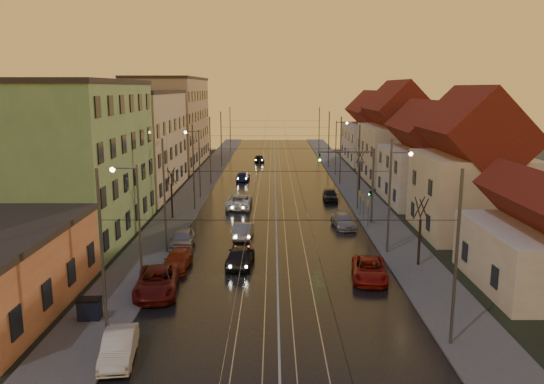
{
  "coord_description": "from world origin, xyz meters",
  "views": [
    {
      "loc": [
        -0.3,
        -30.59,
        12.73
      ],
      "look_at": [
        -0.4,
        18.79,
        2.97
      ],
      "focal_mm": 35.0,
      "sensor_mm": 36.0,
      "label": 1
    }
  ],
  "objects_px": {
    "parked_right_0": "(369,270)",
    "street_lamp_0": "(134,214)",
    "parked_left_3": "(182,239)",
    "driving_car_0": "(240,255)",
    "driving_car_3": "(243,176)",
    "parked_right_1": "(343,221)",
    "driving_car_4": "(259,158)",
    "traffic_light_mast": "(362,176)",
    "parked_left_2": "(177,260)",
    "parked_left_0": "(119,347)",
    "parked_left_1": "(157,282)",
    "street_lamp_2": "(197,157)",
    "driving_car_1": "(243,230)",
    "street_lamp_3": "(338,143)",
    "parked_right_2": "(330,195)",
    "dumpster": "(90,309)",
    "driving_car_2": "(239,201)",
    "street_lamp_1": "(393,190)"
  },
  "relations": [
    {
      "from": "driving_car_4",
      "to": "traffic_light_mast",
      "type": "bearing_deg",
      "value": 99.79
    },
    {
      "from": "street_lamp_2",
      "to": "driving_car_4",
      "type": "relative_size",
      "value": 2.0
    },
    {
      "from": "driving_car_1",
      "to": "parked_left_2",
      "type": "xyz_separation_m",
      "value": [
        -4.31,
        -7.83,
        -0.08
      ]
    },
    {
      "from": "street_lamp_3",
      "to": "parked_right_0",
      "type": "bearing_deg",
      "value": -93.9
    },
    {
      "from": "parked_left_3",
      "to": "driving_car_0",
      "type": "bearing_deg",
      "value": -44.8
    },
    {
      "from": "street_lamp_3",
      "to": "parked_right_1",
      "type": "height_order",
      "value": "street_lamp_3"
    },
    {
      "from": "driving_car_4",
      "to": "dumpster",
      "type": "xyz_separation_m",
      "value": [
        -7.73,
        -63.43,
        0.02
      ]
    },
    {
      "from": "parked_left_0",
      "to": "parked_left_3",
      "type": "height_order",
      "value": "parked_left_3"
    },
    {
      "from": "street_lamp_2",
      "to": "driving_car_2",
      "type": "xyz_separation_m",
      "value": [
        5.17,
        -5.14,
        -4.12
      ]
    },
    {
      "from": "street_lamp_2",
      "to": "parked_left_1",
      "type": "bearing_deg",
      "value": -87.04
    },
    {
      "from": "parked_left_0",
      "to": "parked_right_0",
      "type": "distance_m",
      "value": 17.54
    },
    {
      "from": "driving_car_2",
      "to": "parked_left_2",
      "type": "xyz_separation_m",
      "value": [
        -3.22,
        -19.33,
        -0.16
      ]
    },
    {
      "from": "street_lamp_0",
      "to": "parked_right_2",
      "type": "height_order",
      "value": "street_lamp_0"
    },
    {
      "from": "parked_left_3",
      "to": "parked_left_2",
      "type": "bearing_deg",
      "value": -89.14
    },
    {
      "from": "street_lamp_0",
      "to": "traffic_light_mast",
      "type": "xyz_separation_m",
      "value": [
        17.1,
        16.0,
        -0.29
      ]
    },
    {
      "from": "parked_left_1",
      "to": "parked_left_3",
      "type": "height_order",
      "value": "parked_left_3"
    },
    {
      "from": "driving_car_3",
      "to": "dumpster",
      "type": "height_order",
      "value": "dumpster"
    },
    {
      "from": "traffic_light_mast",
      "to": "parked_left_2",
      "type": "bearing_deg",
      "value": -140.54
    },
    {
      "from": "driving_car_4",
      "to": "parked_left_3",
      "type": "xyz_separation_m",
      "value": [
        -4.9,
        -49.88,
        0.09
      ]
    },
    {
      "from": "driving_car_4",
      "to": "parked_left_2",
      "type": "relative_size",
      "value": 0.95
    },
    {
      "from": "driving_car_4",
      "to": "parked_left_2",
      "type": "xyz_separation_m",
      "value": [
        -4.46,
        -54.7,
        -0.07
      ]
    },
    {
      "from": "street_lamp_2",
      "to": "parked_left_2",
      "type": "distance_m",
      "value": 24.92
    },
    {
      "from": "traffic_light_mast",
      "to": "driving_car_0",
      "type": "relative_size",
      "value": 1.6
    },
    {
      "from": "driving_car_3",
      "to": "parked_right_1",
      "type": "distance_m",
      "value": 27.12
    },
    {
      "from": "traffic_light_mast",
      "to": "dumpster",
      "type": "height_order",
      "value": "traffic_light_mast"
    },
    {
      "from": "driving_car_1",
      "to": "driving_car_3",
      "type": "bearing_deg",
      "value": -83.62
    },
    {
      "from": "street_lamp_1",
      "to": "parked_left_2",
      "type": "bearing_deg",
      "value": -164.63
    },
    {
      "from": "street_lamp_2",
      "to": "parked_left_3",
      "type": "xyz_separation_m",
      "value": [
        1.5,
        -19.65,
        -4.11
      ]
    },
    {
      "from": "street_lamp_2",
      "to": "street_lamp_3",
      "type": "relative_size",
      "value": 1.0
    },
    {
      "from": "dumpster",
      "to": "parked_right_1",
      "type": "bearing_deg",
      "value": 46.79
    },
    {
      "from": "traffic_light_mast",
      "to": "parked_left_0",
      "type": "bearing_deg",
      "value": -121.51
    },
    {
      "from": "driving_car_3",
      "to": "driving_car_4",
      "type": "height_order",
      "value": "driving_car_4"
    },
    {
      "from": "driving_car_3",
      "to": "parked_left_3",
      "type": "xyz_separation_m",
      "value": [
        -3.11,
        -31.45,
        0.15
      ]
    },
    {
      "from": "driving_car_0",
      "to": "parked_left_0",
      "type": "bearing_deg",
      "value": 74.32
    },
    {
      "from": "driving_car_1",
      "to": "driving_car_3",
      "type": "height_order",
      "value": "driving_car_1"
    },
    {
      "from": "street_lamp_0",
      "to": "parked_left_0",
      "type": "relative_size",
      "value": 1.97
    },
    {
      "from": "driving_car_4",
      "to": "parked_right_2",
      "type": "distance_m",
      "value": 32.83
    },
    {
      "from": "parked_right_0",
      "to": "parked_left_3",
      "type": "bearing_deg",
      "value": 160.08
    },
    {
      "from": "parked_left_0",
      "to": "driving_car_2",
      "type": "bearing_deg",
      "value": 75.9
    },
    {
      "from": "street_lamp_2",
      "to": "parked_left_3",
      "type": "distance_m",
      "value": 20.13
    },
    {
      "from": "driving_car_1",
      "to": "parked_left_1",
      "type": "distance_m",
      "value": 13.38
    },
    {
      "from": "driving_car_1",
      "to": "parked_right_0",
      "type": "relative_size",
      "value": 0.85
    },
    {
      "from": "parked_left_2",
      "to": "street_lamp_2",
      "type": "bearing_deg",
      "value": 95.96
    },
    {
      "from": "street_lamp_0",
      "to": "parked_left_1",
      "type": "relative_size",
      "value": 1.46
    },
    {
      "from": "parked_right_0",
      "to": "street_lamp_0",
      "type": "bearing_deg",
      "value": -167.97
    },
    {
      "from": "traffic_light_mast",
      "to": "parked_left_3",
      "type": "distance_m",
      "value": 17.78
    },
    {
      "from": "parked_right_2",
      "to": "parked_right_0",
      "type": "bearing_deg",
      "value": -88.44
    },
    {
      "from": "street_lamp_2",
      "to": "parked_right_0",
      "type": "bearing_deg",
      "value": -60.1
    },
    {
      "from": "parked_left_2",
      "to": "parked_left_0",
      "type": "bearing_deg",
      "value": -90.57
    },
    {
      "from": "parked_left_2",
      "to": "dumpster",
      "type": "xyz_separation_m",
      "value": [
        -3.28,
        -8.73,
        0.09
      ]
    }
  ]
}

